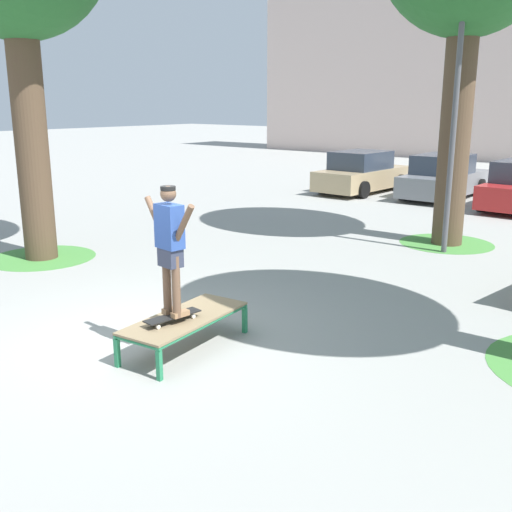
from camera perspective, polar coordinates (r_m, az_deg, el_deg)
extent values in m
plane|color=#999993|center=(8.71, -10.91, -7.77)|extent=(120.00, 120.00, 0.00)
cube|color=#237A4C|center=(9.12, -4.75, -5.24)|extent=(0.07, 0.07, 0.38)
cube|color=#237A4C|center=(8.74, -1.08, -6.09)|extent=(0.07, 0.07, 0.38)
cube|color=#237A4C|center=(7.85, -13.02, -8.93)|extent=(0.07, 0.07, 0.38)
cube|color=#237A4C|center=(7.40, -9.15, -10.23)|extent=(0.07, 0.07, 0.38)
cylinder|color=#237A4C|center=(8.38, -8.61, -5.60)|extent=(0.28, 1.89, 0.05)
cylinder|color=#237A4C|center=(7.96, -4.79, -6.58)|extent=(0.28, 1.89, 0.05)
cylinder|color=#237A4C|center=(8.85, -2.97, -4.35)|extent=(0.76, 0.14, 0.05)
cylinder|color=#237A4C|center=(7.53, -11.23, -8.07)|extent=(0.76, 0.14, 0.05)
cube|color=#847051|center=(8.15, -6.76, -5.81)|extent=(0.98, 1.98, 0.03)
cube|color=black|center=(7.95, -7.90, -5.64)|extent=(0.29, 0.82, 0.02)
cylinder|color=silver|center=(8.18, -6.60, -5.43)|extent=(0.04, 0.06, 0.06)
cylinder|color=silver|center=(8.06, -5.96, -5.70)|extent=(0.04, 0.06, 0.06)
cylinder|color=silver|center=(7.88, -9.87, -6.34)|extent=(0.04, 0.06, 0.06)
cylinder|color=silver|center=(7.76, -9.25, -6.64)|extent=(0.04, 0.06, 0.06)
cylinder|color=brown|center=(7.89, -8.43, -2.60)|extent=(0.11, 0.11, 0.82)
cube|color=#99704C|center=(8.03, -8.04, -5.09)|extent=(0.13, 0.25, 0.07)
cylinder|color=brown|center=(7.73, -7.58, -2.93)|extent=(0.11, 0.11, 0.82)
cube|color=#99704C|center=(7.88, -7.19, -5.46)|extent=(0.13, 0.25, 0.07)
cube|color=#33384C|center=(7.71, -8.11, -0.11)|extent=(0.32, 0.23, 0.24)
cube|color=#2D4C99|center=(7.62, -8.21, 2.80)|extent=(0.38, 0.26, 0.56)
cylinder|color=brown|center=(7.85, -9.51, 3.66)|extent=(0.40, 0.13, 0.52)
cylinder|color=brown|center=(7.37, -6.87, 3.06)|extent=(0.40, 0.13, 0.52)
sphere|color=brown|center=(7.55, -8.32, 5.85)|extent=(0.20, 0.20, 0.20)
cylinder|color=black|center=(7.54, -8.34, 6.38)|extent=(0.19, 0.19, 0.05)
cylinder|color=brown|center=(13.34, -20.48, 9.80)|extent=(0.67, 0.67, 4.76)
cylinder|color=#47893D|center=(13.70, -19.61, -0.13)|extent=(2.25, 2.25, 0.01)
cylinder|color=brown|center=(14.55, 18.33, 10.69)|extent=(0.69, 0.69, 4.96)
cylinder|color=#47893D|center=(14.89, 17.58, 1.15)|extent=(2.16, 2.16, 0.01)
cube|color=tan|center=(22.69, 10.03, 7.28)|extent=(1.83, 4.25, 0.70)
cube|color=#2D3847|center=(22.49, 9.90, 8.94)|extent=(1.62, 2.15, 0.64)
cylinder|color=black|center=(24.26, 9.91, 7.23)|extent=(0.24, 0.61, 0.60)
cylinder|color=black|center=(23.42, 13.47, 6.80)|extent=(0.24, 0.61, 0.60)
cylinder|color=black|center=(22.09, 6.34, 6.67)|extent=(0.24, 0.61, 0.60)
cylinder|color=black|center=(21.17, 10.12, 6.20)|extent=(0.24, 0.61, 0.60)
cube|color=slate|center=(21.93, 17.31, 6.60)|extent=(1.79, 4.24, 0.70)
cube|color=#2D3847|center=(21.71, 17.30, 8.32)|extent=(1.60, 2.13, 0.64)
cylinder|color=black|center=(23.46, 16.51, 6.62)|extent=(0.23, 0.60, 0.60)
cylinder|color=black|center=(22.89, 20.46, 6.12)|extent=(0.23, 0.60, 0.60)
cylinder|color=black|center=(21.09, 13.81, 5.97)|extent=(0.23, 0.60, 0.60)
cylinder|color=black|center=(20.45, 18.15, 5.42)|extent=(0.23, 0.60, 0.60)
cylinder|color=black|center=(22.04, 23.00, 5.60)|extent=(0.23, 0.60, 0.60)
cylinder|color=black|center=(19.59, 20.65, 4.84)|extent=(0.23, 0.60, 0.60)
cylinder|color=#4C4C51|center=(13.66, 18.23, 11.62)|extent=(0.12, 0.12, 5.50)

